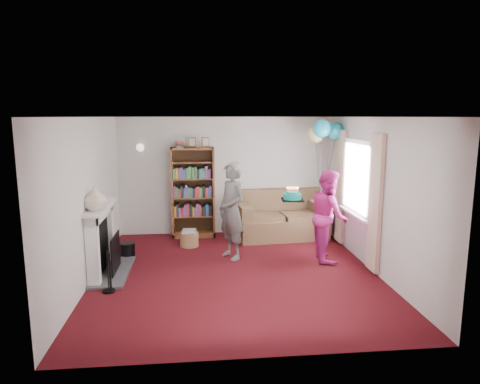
{
  "coord_description": "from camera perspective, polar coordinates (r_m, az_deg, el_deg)",
  "views": [
    {
      "loc": [
        -0.6,
        -6.58,
        2.51
      ],
      "look_at": [
        0.13,
        0.6,
        1.23
      ],
      "focal_mm": 32.0,
      "sensor_mm": 36.0,
      "label": 1
    }
  ],
  "objects": [
    {
      "name": "fireplace",
      "position": [
        7.22,
        -17.57,
        -6.49
      ],
      "size": [
        0.55,
        1.8,
        1.12
      ],
      "color": "#3F3F42",
      "rests_on": "ground"
    },
    {
      "name": "bookcase",
      "position": [
        9.02,
        -6.28,
        -0.13
      ],
      "size": [
        0.89,
        0.42,
        2.09
      ],
      "color": "#472B14",
      "rests_on": "ground"
    },
    {
      "name": "wicker_basket",
      "position": [
        8.46,
        -6.78,
        -6.2
      ],
      "size": [
        0.37,
        0.37,
        0.34
      ],
      "rotation": [
        0.0,
        0.0,
        -0.06
      ],
      "color": "olive",
      "rests_on": "ground"
    },
    {
      "name": "mantel_vase",
      "position": [
        6.72,
        -18.78,
        -0.79
      ],
      "size": [
        0.36,
        0.36,
        0.36
      ],
      "primitive_type": "imported",
      "rotation": [
        0.0,
        0.0,
        -0.05
      ],
      "color": "beige",
      "rests_on": "fireplace"
    },
    {
      "name": "ground",
      "position": [
        7.07,
        -0.57,
        -10.73
      ],
      "size": [
        5.0,
        5.0,
        0.0
      ],
      "primitive_type": "plane",
      "color": "#34070F",
      "rests_on": "ground"
    },
    {
      "name": "wall_right",
      "position": [
        7.29,
        17.41,
        -0.36
      ],
      "size": [
        0.02,
        5.0,
        2.5
      ],
      "primitive_type": "cube",
      "color": "silver",
      "rests_on": "ground"
    },
    {
      "name": "ceiling",
      "position": [
        6.61,
        -0.61,
        10.03
      ],
      "size": [
        4.5,
        5.0,
        0.01
      ],
      "primitive_type": "cube",
      "color": "white",
      "rests_on": "wall_back"
    },
    {
      "name": "wall_sconce",
      "position": [
        9.04,
        -13.16,
        5.81
      ],
      "size": [
        0.16,
        0.23,
        0.16
      ],
      "color": "gold",
      "rests_on": "ground"
    },
    {
      "name": "birthday_cake",
      "position": [
        7.4,
        7.02,
        -0.58
      ],
      "size": [
        0.37,
        0.37,
        0.22
      ],
      "rotation": [
        0.0,
        0.0,
        -0.12
      ],
      "color": "black",
      "rests_on": "ground"
    },
    {
      "name": "person_striped",
      "position": [
        7.55,
        -1.11,
        -2.51
      ],
      "size": [
        0.68,
        0.75,
        1.73
      ],
      "primitive_type": "imported",
      "rotation": [
        0.0,
        0.0,
        -1.04
      ],
      "color": "black",
      "rests_on": "ground"
    },
    {
      "name": "window_bay",
      "position": [
        7.82,
        15.31,
        0.09
      ],
      "size": [
        0.14,
        2.02,
        2.2
      ],
      "color": "white",
      "rests_on": "ground"
    },
    {
      "name": "wall_back",
      "position": [
        9.2,
        -2.0,
        2.18
      ],
      "size": [
        4.5,
        0.02,
        2.5
      ],
      "primitive_type": "cube",
      "color": "silver",
      "rests_on": "ground"
    },
    {
      "name": "balloons",
      "position": [
        8.62,
        11.17,
        7.95
      ],
      "size": [
        0.68,
        0.73,
        1.77
      ],
      "color": "#3F3F3F",
      "rests_on": "ground"
    },
    {
      "name": "wall_left",
      "position": [
        6.91,
        -19.61,
        -1.03
      ],
      "size": [
        0.02,
        5.0,
        2.5
      ],
      "primitive_type": "cube",
      "color": "silver",
      "rests_on": "ground"
    },
    {
      "name": "person_magenta",
      "position": [
        7.65,
        11.73,
        -3.04
      ],
      "size": [
        0.66,
        0.82,
        1.6
      ],
      "primitive_type": "imported",
      "rotation": [
        0.0,
        0.0,
        1.51
      ],
      "color": "#CA2888",
      "rests_on": "ground"
    },
    {
      "name": "sofa",
      "position": [
        9.09,
        5.42,
        -3.67
      ],
      "size": [
        1.83,
        0.97,
        0.97
      ],
      "rotation": [
        0.0,
        0.0,
        0.09
      ],
      "color": "brown",
      "rests_on": "ground"
    }
  ]
}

